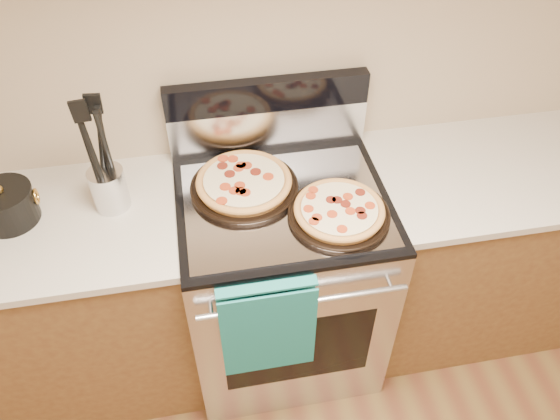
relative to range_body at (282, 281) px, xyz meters
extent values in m
plane|color=#C6AD8F|center=(0.00, 0.35, 0.90)|extent=(4.00, 0.00, 4.00)
cube|color=#B7B7BC|center=(0.00, 0.00, 0.00)|extent=(0.76, 0.68, 0.90)
cube|color=black|center=(0.00, -0.34, 0.00)|extent=(0.56, 0.01, 0.40)
cube|color=black|center=(0.00, 0.00, 0.46)|extent=(0.76, 0.68, 0.02)
cube|color=silver|center=(0.00, 0.31, 0.56)|extent=(0.76, 0.06, 0.18)
cube|color=black|center=(0.00, 0.31, 0.71)|extent=(0.76, 0.06, 0.12)
cylinder|color=silver|center=(0.00, -0.38, 0.35)|extent=(0.70, 0.03, 0.03)
cube|color=gray|center=(0.00, -0.03, 0.47)|extent=(0.70, 0.55, 0.01)
cube|color=brown|center=(-0.88, 0.03, -0.01)|extent=(1.00, 0.62, 0.88)
cube|color=#B7B1A5|center=(-0.88, 0.03, 0.45)|extent=(1.02, 0.64, 0.03)
cube|color=brown|center=(0.88, 0.03, -0.01)|extent=(1.00, 0.62, 0.88)
cube|color=#B7B1A5|center=(0.88, 0.03, 0.45)|extent=(1.02, 0.64, 0.03)
cylinder|color=silver|center=(-0.60, 0.09, 0.54)|extent=(0.15, 0.15, 0.15)
cylinder|color=black|center=(-0.94, 0.08, 0.52)|extent=(0.21, 0.21, 0.12)
camera|label=1|loc=(-0.27, -1.40, 1.80)|focal=35.00mm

